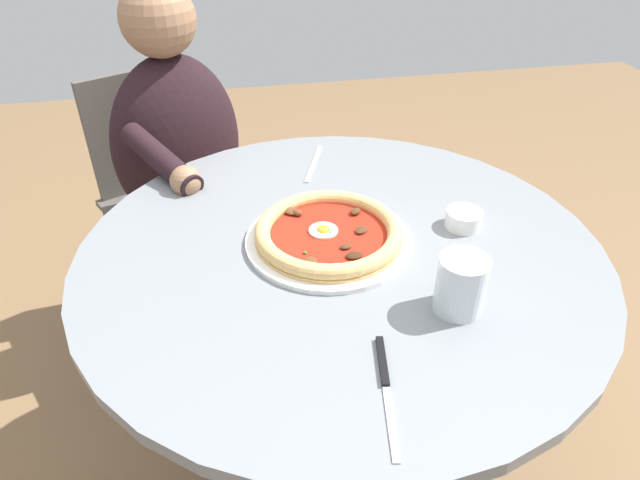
# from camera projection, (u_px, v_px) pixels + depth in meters

# --- Properties ---
(ground_plane) EXTENTS (6.00, 6.00, 0.02)m
(ground_plane) POSITION_uv_depth(u_px,v_px,m) (335.00, 474.00, 1.48)
(ground_plane) COLOR brown
(dining_table) EXTENTS (0.99, 0.99, 0.74)m
(dining_table) POSITION_uv_depth(u_px,v_px,m) (339.00, 302.00, 1.13)
(dining_table) COLOR gray
(dining_table) RESTS_ON ground
(pizza_on_plate) EXTENTS (0.32, 0.32, 0.04)m
(pizza_on_plate) POSITION_uv_depth(u_px,v_px,m) (328.00, 234.00, 1.05)
(pizza_on_plate) COLOR white
(pizza_on_plate) RESTS_ON dining_table
(water_glass) EXTENTS (0.08, 0.08, 0.10)m
(water_glass) POSITION_uv_depth(u_px,v_px,m) (460.00, 287.00, 0.88)
(water_glass) COLOR silver
(water_glass) RESTS_ON dining_table
(steak_knife) EXTENTS (0.21, 0.05, 0.01)m
(steak_knife) POSITION_uv_depth(u_px,v_px,m) (385.00, 376.00, 0.78)
(steak_knife) COLOR silver
(steak_knife) RESTS_ON dining_table
(ramekin_capers) EXTENTS (0.07, 0.07, 0.03)m
(ramekin_capers) POSITION_uv_depth(u_px,v_px,m) (464.00, 218.00, 1.09)
(ramekin_capers) COLOR white
(ramekin_capers) RESTS_ON dining_table
(fork_utensil) EXTENTS (0.18, 0.08, 0.00)m
(fork_utensil) POSITION_uv_depth(u_px,v_px,m) (314.00, 163.00, 1.32)
(fork_utensil) COLOR #BCBCC1
(fork_utensil) RESTS_ON dining_table
(diner_person) EXTENTS (0.58, 0.43, 1.12)m
(diner_person) POSITION_uv_depth(u_px,v_px,m) (188.00, 208.00, 1.62)
(diner_person) COLOR #282833
(diner_person) RESTS_ON ground
(cafe_chair_diner) EXTENTS (0.52, 0.52, 0.84)m
(cafe_chair_diner) POSITION_uv_depth(u_px,v_px,m) (167.00, 184.00, 1.70)
(cafe_chair_diner) COLOR #504A45
(cafe_chair_diner) RESTS_ON ground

